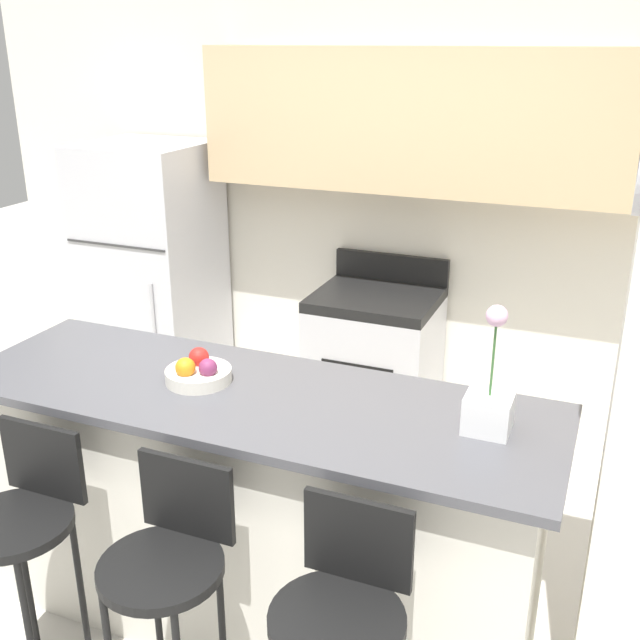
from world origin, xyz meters
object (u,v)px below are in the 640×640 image
at_px(bar_stool_left, 24,524).
at_px(bar_stool_right, 342,618).
at_px(bar_stool_mid, 169,567).
at_px(orchid_vase, 489,403).
at_px(fruit_bowl, 198,372).
at_px(stove_range, 374,367).
at_px(refrigerator, 154,279).

relative_size(bar_stool_left, bar_stool_right, 1.00).
distance_m(bar_stool_left, bar_stool_mid, 0.59).
bearing_deg(orchid_vase, bar_stool_left, -156.12).
xyz_separation_m(bar_stool_mid, fruit_bowl, (-0.23, 0.60, 0.39)).
height_order(bar_stool_right, fruit_bowl, fruit_bowl).
xyz_separation_m(bar_stool_right, fruit_bowl, (-0.82, 0.60, 0.39)).
distance_m(bar_stool_left, orchid_vase, 1.65).
distance_m(bar_stool_right, fruit_bowl, 1.08).
relative_size(stove_range, bar_stool_left, 1.06).
distance_m(bar_stool_mid, orchid_vase, 1.16).
relative_size(orchid_vase, fruit_bowl, 1.76).
height_order(bar_stool_left, bar_stool_right, same).
distance_m(orchid_vase, fruit_bowl, 1.09).
relative_size(refrigerator, orchid_vase, 3.81).
xyz_separation_m(bar_stool_left, orchid_vase, (1.45, 0.64, 0.45)).
xyz_separation_m(stove_range, fruit_bowl, (-0.18, -1.60, 0.62)).
relative_size(bar_stool_mid, orchid_vase, 2.29).
height_order(refrigerator, bar_stool_right, refrigerator).
bearing_deg(fruit_bowl, stove_range, 83.49).
distance_m(bar_stool_left, bar_stool_right, 1.18).
bearing_deg(bar_stool_mid, orchid_vase, 36.72).
xyz_separation_m(stove_range, bar_stool_mid, (0.05, -2.20, 0.23)).
height_order(refrigerator, fruit_bowl, refrigerator).
bearing_deg(orchid_vase, fruit_bowl, -177.76).
bearing_deg(bar_stool_right, fruit_bowl, 143.76).
height_order(stove_range, bar_stool_left, stove_range).
bearing_deg(fruit_bowl, bar_stool_right, -36.24).
xyz_separation_m(bar_stool_mid, orchid_vase, (0.86, 0.64, 0.45)).
xyz_separation_m(refrigerator, bar_stool_right, (2.09, -2.14, -0.15)).
bearing_deg(bar_stool_left, bar_stool_right, 0.00).
distance_m(stove_range, bar_stool_left, 2.28).
relative_size(refrigerator, bar_stool_right, 1.66).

